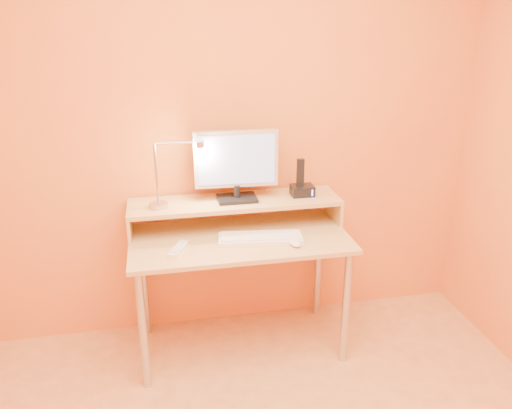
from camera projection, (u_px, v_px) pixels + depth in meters
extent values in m
cube|color=orange|center=(229.00, 129.00, 2.88)|extent=(3.00, 0.04, 2.50)
cylinder|color=#BABABD|center=(143.00, 331.00, 2.58)|extent=(0.04, 0.04, 0.69)
cylinder|color=#BABABD|center=(346.00, 308.00, 2.79)|extent=(0.04, 0.04, 0.69)
cylinder|color=#BABABD|center=(144.00, 283.00, 3.04)|extent=(0.04, 0.04, 0.69)
cylinder|color=#BABABD|center=(318.00, 266.00, 3.24)|extent=(0.04, 0.04, 0.69)
cube|color=#D5B66C|center=(240.00, 238.00, 2.78)|extent=(1.20, 0.60, 0.02)
cube|color=#D5B66C|center=(130.00, 223.00, 2.78)|extent=(0.02, 0.30, 0.14)
cube|color=#D5B66C|center=(333.00, 208.00, 3.00)|extent=(0.02, 0.30, 0.14)
cube|color=#D5B66C|center=(235.00, 202.00, 2.86)|extent=(1.20, 0.30, 0.02)
cube|color=black|center=(237.00, 198.00, 2.86)|extent=(0.22, 0.16, 0.02)
cylinder|color=black|center=(237.00, 191.00, 2.84)|extent=(0.04, 0.04, 0.07)
cube|color=silver|center=(236.00, 159.00, 2.78)|extent=(0.47, 0.06, 0.32)
cube|color=black|center=(235.00, 158.00, 2.81)|extent=(0.42, 0.03, 0.27)
cube|color=#8B9AD4|center=(237.00, 160.00, 2.77)|extent=(0.42, 0.02, 0.28)
cylinder|color=#BABABD|center=(159.00, 205.00, 2.75)|extent=(0.10, 0.10, 0.02)
cylinder|color=#BABABD|center=(156.00, 174.00, 2.69)|extent=(0.01, 0.01, 0.33)
cylinder|color=#BABABD|center=(177.00, 143.00, 2.65)|extent=(0.24, 0.01, 0.01)
cylinder|color=#BABABD|center=(200.00, 145.00, 2.67)|extent=(0.04, 0.04, 0.03)
cylinder|color=#FFEAC6|center=(200.00, 147.00, 2.68)|extent=(0.03, 0.03, 0.00)
cube|color=black|center=(302.00, 190.00, 2.92)|extent=(0.13, 0.10, 0.06)
cube|color=black|center=(300.00, 172.00, 2.88)|extent=(0.04, 0.03, 0.16)
cube|color=#333BFF|center=(312.00, 193.00, 2.88)|extent=(0.01, 0.00, 0.04)
cube|color=white|center=(260.00, 238.00, 2.73)|extent=(0.47, 0.20, 0.02)
ellipsoid|color=white|center=(295.00, 243.00, 2.66)|extent=(0.07, 0.10, 0.03)
cube|color=white|center=(178.00, 249.00, 2.62)|extent=(0.12, 0.19, 0.02)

